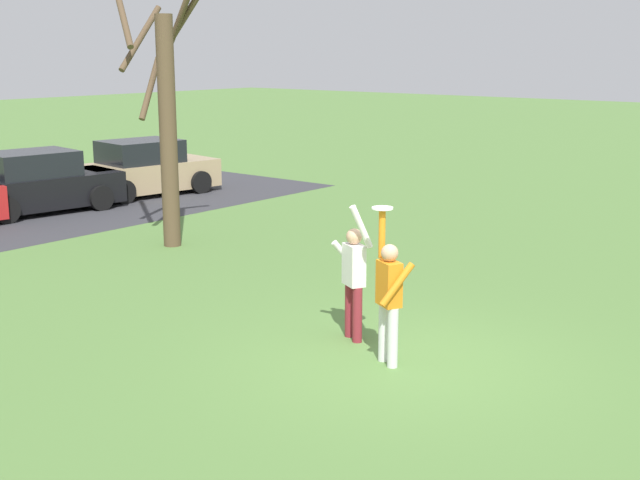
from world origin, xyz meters
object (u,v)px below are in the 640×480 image
(person_defender, at_px, (354,274))
(parked_car_tan, at_px, (145,170))
(bare_tree_tall, at_px, (165,115))
(person_catcher, at_px, (389,294))
(parked_car_black, at_px, (37,184))
(frisbee_disc, at_px, (382,208))

(person_defender, height_order, parked_car_tan, person_defender)
(bare_tree_tall, bearing_deg, person_catcher, -110.39)
(bare_tree_tall, bearing_deg, parked_car_tan, 54.95)
(person_defender, relative_size, bare_tree_tall, 0.35)
(parked_car_black, relative_size, parked_car_tan, 1.00)
(person_defender, xyz_separation_m, bare_tree_tall, (2.34, 6.69, 1.82))
(parked_car_black, height_order, bare_tree_tall, bare_tree_tall)
(person_defender, distance_m, parked_car_tan, 13.73)
(frisbee_disc, xyz_separation_m, parked_car_black, (3.12, 13.02, -1.37))
(frisbee_disc, relative_size, bare_tree_tall, 0.05)
(parked_car_black, xyz_separation_m, bare_tree_tall, (-0.38, -5.58, 2.07))
(person_defender, bearing_deg, person_catcher, -0.00)
(person_catcher, bearing_deg, parked_car_tan, 0.65)
(parked_car_black, bearing_deg, frisbee_disc, -95.51)
(person_catcher, xyz_separation_m, frisbee_disc, (0.10, 0.20, 1.11))
(person_catcher, xyz_separation_m, parked_car_black, (3.22, 13.22, -0.25))
(person_catcher, height_order, person_defender, person_catcher)
(person_defender, xyz_separation_m, frisbee_disc, (-0.39, -0.75, 1.11))
(person_defender, xyz_separation_m, parked_car_black, (2.72, 12.27, -0.25))
(person_catcher, height_order, parked_car_black, person_catcher)
(frisbee_disc, xyz_separation_m, bare_tree_tall, (2.73, 7.44, 0.71))
(frisbee_disc, distance_m, parked_car_tan, 14.64)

